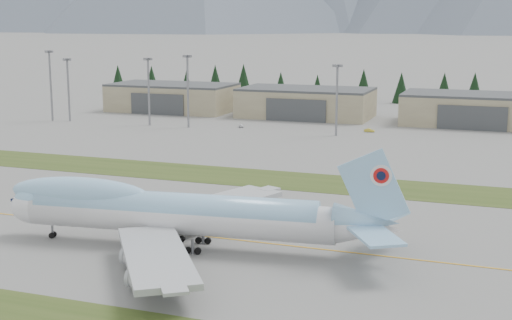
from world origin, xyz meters
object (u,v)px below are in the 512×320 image
at_px(service_vehicle_a, 241,127).
at_px(service_vehicle_b, 369,132).
at_px(hangar_center, 306,103).
at_px(hangar_right, 475,109).
at_px(boeing_747_freighter, 175,212).
at_px(hangar_left, 173,97).

xyz_separation_m(service_vehicle_a, service_vehicle_b, (42.52, 4.49, 0.00)).
relative_size(hangar_center, hangar_right, 1.00).
distance_m(hangar_center, hangar_right, 60.00).
relative_size(boeing_747_freighter, hangar_left, 1.37).
xyz_separation_m(boeing_747_freighter, hangar_left, (-78.55, 156.61, -0.29)).
bearing_deg(hangar_right, hangar_center, 180.00).
bearing_deg(hangar_center, service_vehicle_a, -111.97).
height_order(hangar_right, service_vehicle_a, hangar_right).
distance_m(boeing_747_freighter, hangar_center, 158.38).
height_order(hangar_center, service_vehicle_b, hangar_center).
bearing_deg(hangar_left, hangar_center, 0.00).
xyz_separation_m(hangar_center, service_vehicle_a, (-13.19, -32.70, -5.39)).
height_order(boeing_747_freighter, hangar_left, boeing_747_freighter).
height_order(service_vehicle_a, service_vehicle_b, service_vehicle_a).
bearing_deg(hangar_left, boeing_747_freighter, -63.37).
height_order(hangar_right, service_vehicle_b, hangar_right).
height_order(hangar_left, hangar_center, same).
xyz_separation_m(hangar_center, service_vehicle_b, (29.33, -28.22, -5.39)).
relative_size(boeing_747_freighter, hangar_center, 1.37).
bearing_deg(hangar_left, hangar_right, 0.00).
bearing_deg(service_vehicle_a, hangar_right, -0.12).
distance_m(hangar_left, hangar_center, 55.00).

